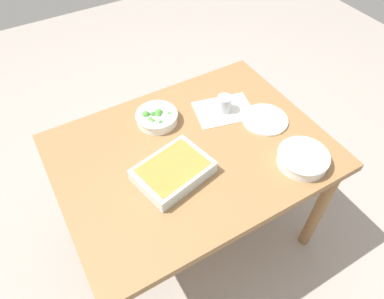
% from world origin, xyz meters
% --- Properties ---
extents(ground_plane, '(6.00, 6.00, 0.00)m').
position_xyz_m(ground_plane, '(0.00, 0.00, 0.00)').
color(ground_plane, '#9E9389').
extents(dining_table, '(1.20, 0.90, 0.74)m').
position_xyz_m(dining_table, '(0.00, 0.00, 0.65)').
color(dining_table, olive).
rests_on(dining_table, ground_plane).
extents(placemat, '(0.32, 0.26, 0.00)m').
position_xyz_m(placemat, '(0.27, 0.14, 0.74)').
color(placemat, silver).
rests_on(placemat, dining_table).
extents(stew_bowl, '(0.22, 0.22, 0.06)m').
position_xyz_m(stew_bowl, '(0.37, -0.31, 0.77)').
color(stew_bowl, white).
rests_on(stew_bowl, dining_table).
extents(broccoli_bowl, '(0.20, 0.20, 0.07)m').
position_xyz_m(broccoli_bowl, '(-0.05, 0.24, 0.77)').
color(broccoli_bowl, white).
rests_on(broccoli_bowl, dining_table).
extents(baking_dish, '(0.34, 0.28, 0.06)m').
position_xyz_m(baking_dish, '(-0.14, -0.09, 0.77)').
color(baking_dish, silver).
rests_on(baking_dish, dining_table).
extents(drink_cup, '(0.07, 0.07, 0.08)m').
position_xyz_m(drink_cup, '(0.27, 0.14, 0.78)').
color(drink_cup, '#B2BCC6').
rests_on(drink_cup, dining_table).
extents(side_plate, '(0.22, 0.22, 0.01)m').
position_xyz_m(side_plate, '(0.40, -0.02, 0.75)').
color(side_plate, white).
rests_on(side_plate, dining_table).
extents(spoon_by_stew, '(0.17, 0.06, 0.01)m').
position_xyz_m(spoon_by_stew, '(0.33, -0.29, 0.74)').
color(spoon_by_stew, silver).
rests_on(spoon_by_stew, dining_table).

